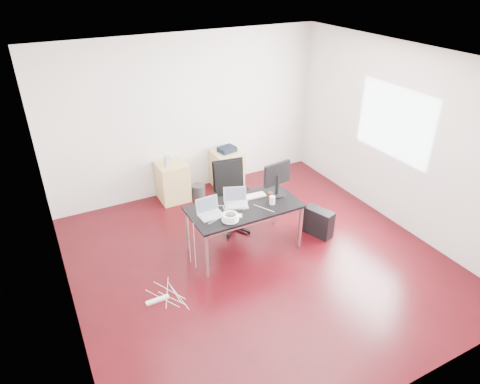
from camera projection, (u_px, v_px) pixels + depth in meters
name	position (u px, v px, depth m)	size (l,w,h in m)	color
room_shell	(262.00, 172.00, 5.52)	(5.00, 5.00, 5.00)	black
desk	(244.00, 209.00, 6.10)	(1.60, 0.80, 0.73)	black
office_chair	(231.00, 193.00, 6.68)	(0.54, 0.56, 1.08)	black
filing_cabinet_left	(173.00, 182.00, 7.55)	(0.50, 0.50, 0.70)	tan
filing_cabinet_right	(227.00, 169.00, 7.98)	(0.50, 0.50, 0.70)	tan
pc_tower	(319.00, 222.00, 6.64)	(0.20, 0.45, 0.44)	black
wastebasket	(198.00, 192.00, 7.65)	(0.24, 0.24, 0.28)	black
power_strip	(158.00, 300.00, 5.44)	(0.30, 0.06, 0.04)	white
laptop_left	(210.00, 211.00, 5.85)	(0.34, 0.27, 0.23)	silver
laptop_right	(236.00, 201.00, 6.10)	(0.40, 0.35, 0.23)	silver
monitor	(277.00, 177.00, 6.24)	(0.45, 0.26, 0.51)	black
keyboard	(251.00, 197.00, 6.30)	(0.44, 0.14, 0.02)	white
cup_white	(272.00, 200.00, 6.11)	(0.08, 0.08, 0.12)	white
cup_brown	(270.00, 195.00, 6.25)	(0.08, 0.08, 0.10)	#4F271B
cable_coil	(230.00, 217.00, 5.72)	(0.24, 0.24, 0.11)	white
power_adapter	(239.00, 216.00, 5.82)	(0.07, 0.07, 0.03)	white
speaker	(167.00, 161.00, 7.27)	(0.09, 0.08, 0.18)	#9E9E9E
navy_garment	(227.00, 149.00, 7.81)	(0.30, 0.24, 0.09)	black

